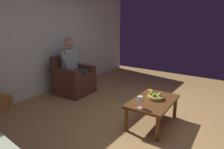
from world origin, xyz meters
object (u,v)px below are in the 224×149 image
at_px(person_seated, 73,64).
at_px(coffee_table, 153,104).
at_px(armchair, 73,80).
at_px(fruit_bowl, 155,97).
at_px(wine_glass_near, 140,100).
at_px(guitar, 2,100).
at_px(candle_jar, 150,92).

xyz_separation_m(person_seated, coffee_table, (0.28, 2.10, -0.34)).
xyz_separation_m(armchair, person_seated, (-0.00, 0.02, 0.37)).
distance_m(armchair, fruit_bowl, 2.13).
relative_size(wine_glass_near, fruit_bowl, 0.68).
bearing_deg(coffee_table, person_seated, -97.56).
xyz_separation_m(armchair, coffee_table, (0.28, 2.11, 0.03)).
height_order(person_seated, guitar, person_seated).
xyz_separation_m(armchair, guitar, (1.45, -0.38, -0.11)).
bearing_deg(armchair, wine_glass_near, 67.89).
relative_size(guitar, wine_glass_near, 5.52).
xyz_separation_m(guitar, wine_glass_near, (-0.79, 2.47, 0.32)).
distance_m(person_seated, coffee_table, 2.14).
xyz_separation_m(coffee_table, wine_glass_near, (0.39, -0.03, 0.18)).
bearing_deg(wine_glass_near, candle_jar, -168.15).
relative_size(person_seated, candle_jar, 15.30).
bearing_deg(coffee_table, fruit_bowl, 176.53).
relative_size(armchair, candle_jar, 10.62).
height_order(person_seated, coffee_table, person_seated).
distance_m(person_seated, fruit_bowl, 2.13).
bearing_deg(wine_glass_near, coffee_table, 175.00).
height_order(armchair, wine_glass_near, armchair).
height_order(guitar, wine_glass_near, guitar).
bearing_deg(armchair, guitar, -19.14).
distance_m(armchair, guitar, 1.51).
distance_m(fruit_bowl, candle_jar, 0.26).
bearing_deg(person_seated, coffee_table, 78.12).
distance_m(person_seated, wine_glass_near, 2.18).
height_order(person_seated, candle_jar, person_seated).
xyz_separation_m(guitar, candle_jar, (-1.43, 2.33, 0.23)).
bearing_deg(person_seated, candle_jar, 84.99).
height_order(coffee_table, wine_glass_near, wine_glass_near).
height_order(armchair, candle_jar, armchair).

